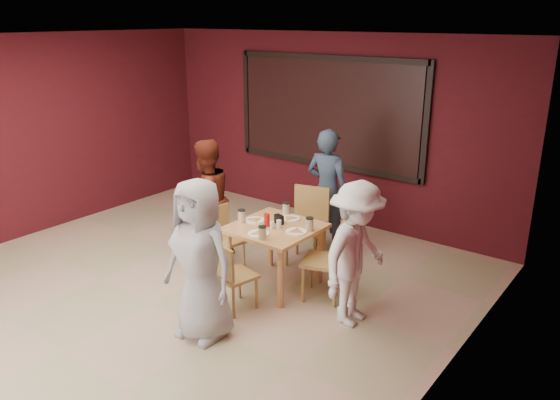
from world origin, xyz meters
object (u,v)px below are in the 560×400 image
Objects in this scene: dining_table at (275,233)px; diner_front at (200,260)px; chair_left at (222,235)px; chair_back at (308,220)px; diner_back at (327,190)px; diner_right at (356,254)px; diner_left at (206,201)px; chair_right at (330,256)px; chair_front at (231,273)px.

diner_front is at bearing -86.53° from dining_table.
chair_back is at bearing 51.04° from chair_left.
chair_back reaches higher than chair_left.
diner_back is 1.89m from diner_right.
diner_front reaches higher than chair_back.
chair_right is at bearing 96.63° from diner_left.
chair_left is at bearing 138.14° from chair_front.
diner_back is 1.60m from diner_left.
diner_back reaches higher than chair_right.
chair_right is 0.56× the size of diner_front.
chair_right is at bearing 50.78° from chair_front.
chair_front is 1.03m from chair_left.
diner_right is (2.30, -0.23, -0.03)m from diner_left.
dining_table is at bearing -170.94° from chair_right.
dining_table is 1.17m from diner_left.
diner_left is at bearing -145.87° from chair_back.
diner_left is 1.04× the size of diner_right.
chair_right is at bearing -42.40° from chair_back.
diner_back is at bearing 92.24° from chair_back.
chair_front is 0.81× the size of chair_back.
diner_left reaches higher than chair_right.
chair_back is at bearing 96.24° from dining_table.
chair_left is 0.89× the size of chair_right.
diner_front reaches higher than chair_right.
diner_front reaches higher than chair_left.
diner_left is at bearing 129.97° from diner_front.
diner_left reaches higher than chair_back.
chair_back is 2.10m from diner_front.
chair_right is at bearing 63.76° from diner_front.
chair_front is 0.52× the size of diner_right.
diner_right is (1.06, 1.12, -0.05)m from diner_front.
diner_left reaches higher than chair_front.
chair_back is 1.20× the size of chair_left.
diner_front is 1.07× the size of diner_right.
chair_front is at bearing -91.20° from dining_table.
dining_table is 1.29m from diner_back.
chair_right is 0.57× the size of diner_left.
chair_left is at bearing -128.96° from chair_back.
chair_right is at bearing 120.53° from diner_back.
dining_table is 1.22× the size of chair_front.
dining_table reaches higher than chair_front.
chair_left is at bearing 88.28° from diner_right.
diner_right reaches higher than chair_front.
chair_right is (1.46, 0.16, 0.06)m from chair_left.
diner_right reaches higher than chair_left.
diner_front reaches higher than diner_right.
chair_back is at bearing 91.87° from diner_front.
diner_left reaches higher than dining_table.
diner_right reaches higher than chair_right.
dining_table is 0.81m from chair_left.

